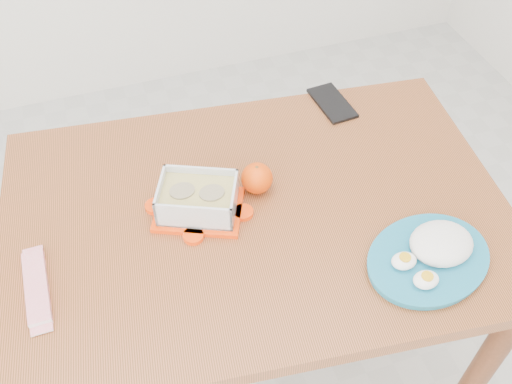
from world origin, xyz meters
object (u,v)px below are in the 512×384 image
object	(u,v)px
food_container	(198,199)
smartphone	(332,103)
rice_plate	(433,252)
orange_fruit	(257,178)
dining_table	(256,237)

from	to	relation	value
food_container	smartphone	bearing A→B (deg)	53.68
food_container	rice_plate	distance (m)	0.52
orange_fruit	smartphone	size ratio (longest dim) A/B	0.47
dining_table	rice_plate	world-z (taller)	rice_plate
dining_table	rice_plate	bearing A→B (deg)	-32.76
orange_fruit	smartphone	distance (m)	0.38
orange_fruit	dining_table	bearing A→B (deg)	-110.63
food_container	rice_plate	bearing A→B (deg)	-9.85
rice_plate	smartphone	world-z (taller)	rice_plate
dining_table	orange_fruit	distance (m)	0.15
dining_table	smartphone	world-z (taller)	smartphone
food_container	orange_fruit	distance (m)	0.15
rice_plate	smartphone	size ratio (longest dim) A/B	2.14
dining_table	rice_plate	distance (m)	0.42
food_container	dining_table	bearing A→B (deg)	7.26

